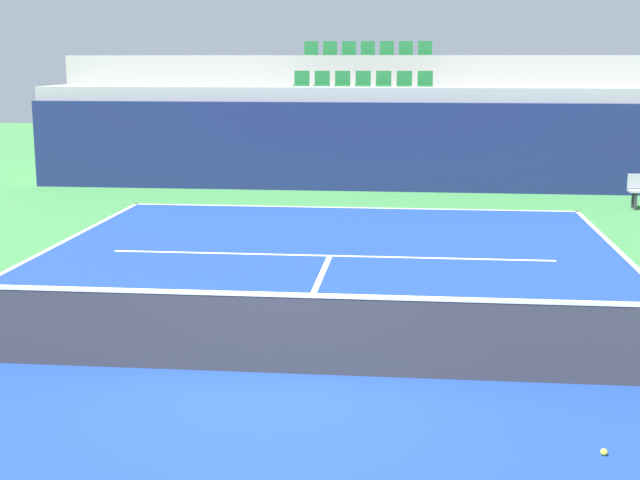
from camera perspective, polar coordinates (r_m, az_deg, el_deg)
ground_plane at (r=10.62m, az=-2.65°, el=-8.47°), size 80.00×80.00×0.00m
court_surface at (r=10.62m, az=-2.65°, el=-8.44°), size 11.00×24.00×0.01m
baseline_far at (r=22.17m, az=1.99°, el=2.06°), size 11.00×0.10×0.00m
service_line_far at (r=16.73m, az=0.64°, el=-1.00°), size 8.26×0.10×0.00m
centre_service_line at (r=13.64m, az=-0.63°, el=-3.88°), size 0.10×6.40×0.00m
back_wall at (r=25.01m, az=2.50°, el=5.92°), size 18.61×0.30×2.44m
stands_tier_lower at (r=26.34m, az=2.69°, el=6.63°), size 18.61×2.40×2.84m
stands_tier_upper at (r=28.70m, az=2.99°, el=7.90°), size 18.61×2.40×3.72m
seating_row_lower at (r=26.35m, az=2.74°, el=9.99°), size 4.01×0.44×0.44m
seating_row_upper at (r=28.74m, az=3.04°, el=11.86°), size 4.01×0.44×0.44m
tennis_net at (r=10.46m, az=-2.68°, el=-5.85°), size 11.08×0.08×1.07m
tennis_ball_0 at (r=8.93m, az=17.57°, el=-12.70°), size 0.07×0.07×0.07m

